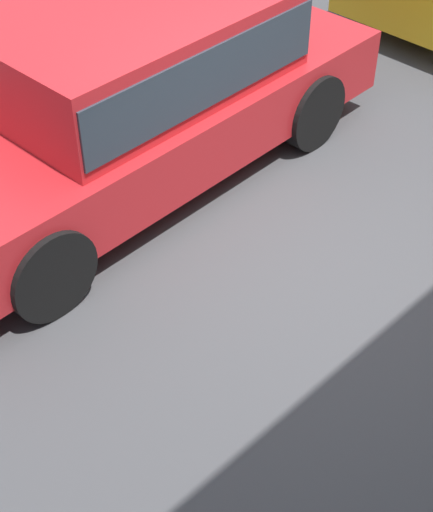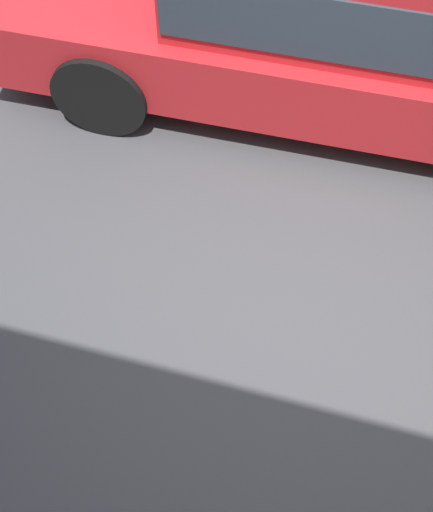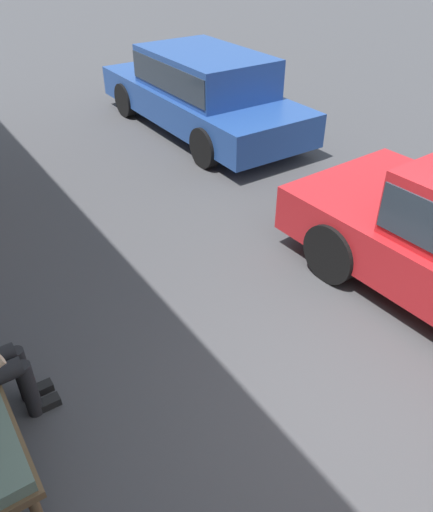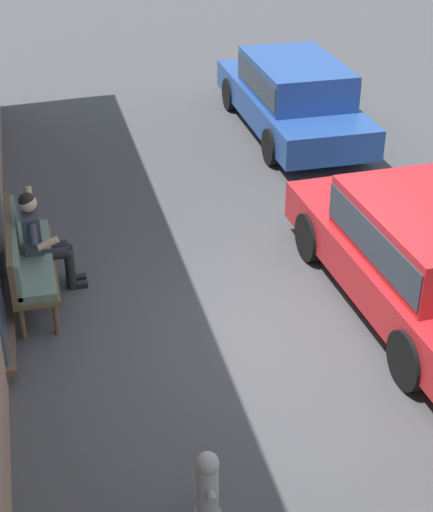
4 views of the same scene
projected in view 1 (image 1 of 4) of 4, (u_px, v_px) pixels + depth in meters
name	position (u px, v px, depth m)	size (l,w,h in m)	color
ground_plane	(309.00, 260.00, 5.78)	(60.00, 60.00, 0.00)	#424244
parked_car_mid	(123.00, 84.00, 6.16)	(4.61, 2.11, 1.43)	red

